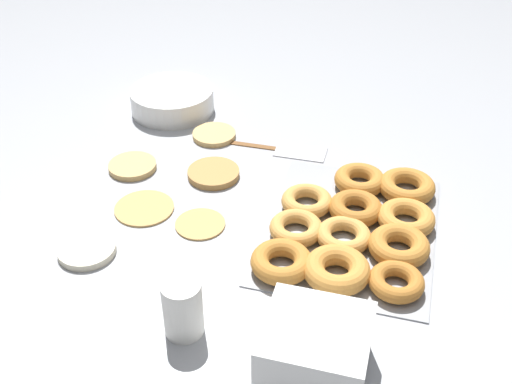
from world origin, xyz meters
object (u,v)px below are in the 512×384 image
pancake_2 (87,250)px  container_stack (315,351)px  pancake_3 (200,223)px  pancake_5 (132,166)px  pancake_4 (214,135)px  donut_tray (355,227)px  batter_bowl (172,100)px  spatula (288,150)px  pancake_0 (214,173)px  pancake_1 (144,207)px  paper_cup (183,308)px

pancake_2 → container_stack: 0.47m
pancake_3 → pancake_5: 0.25m
pancake_4 → donut_tray: donut_tray is taller
batter_bowl → spatula: (-0.11, -0.32, -0.03)m
pancake_0 → pancake_2: (-0.29, 0.14, -0.00)m
pancake_4 → batter_bowl: size_ratio=0.49×
batter_bowl → pancake_2: bearing=-175.1°
pancake_2 → pancake_4: bearing=-11.8°
container_stack → pancake_1: bearing=52.9°
pancake_5 → batter_bowl: batter_bowl is taller
pancake_5 → spatula: 0.34m
batter_bowl → spatula: batter_bowl is taller
pancake_4 → spatula: 0.18m
paper_cup → pancake_1: bearing=34.5°
pancake_0 → pancake_2: size_ratio=1.05×
donut_tray → container_stack: container_stack is taller
pancake_1 → pancake_2: 0.15m
pancake_5 → paper_cup: 0.48m
pancake_1 → pancake_2: pancake_2 is taller
batter_bowl → paper_cup: size_ratio=2.06×
pancake_4 → container_stack: container_stack is taller
pancake_1 → container_stack: container_stack is taller
donut_tray → paper_cup: (-0.30, 0.22, 0.03)m
pancake_2 → pancake_0: bearing=-26.0°
pancake_2 → spatula: 0.51m
donut_tray → pancake_3: bearing=99.6°
pancake_2 → pancake_4: pancake_2 is taller
container_stack → batter_bowl: bearing=35.4°
pancake_1 → spatula: (0.28, -0.22, -0.00)m
pancake_2 → pancake_3: size_ratio=1.09×
batter_bowl → pancake_3: bearing=-152.2°
pancake_0 → pancake_3: 0.16m
pancake_5 → donut_tray: donut_tray is taller
pancake_1 → spatula: pancake_1 is taller
donut_tray → paper_cup: bearing=143.8°
pancake_3 → pancake_0: bearing=9.7°
batter_bowl → container_stack: (-0.69, -0.49, 0.02)m
pancake_2 → pancake_4: size_ratio=1.05×
pancake_0 → pancake_5: 0.18m
pancake_2 → pancake_3: (0.13, -0.17, -0.00)m
pancake_0 → pancake_4: size_ratio=1.10×
batter_bowl → donut_tray: bearing=-125.7°
pancake_3 → donut_tray: bearing=-80.4°
spatula → pancake_5: bearing=-153.5°
pancake_1 → container_stack: bearing=-127.1°
pancake_2 → donut_tray: size_ratio=0.26×
donut_tray → container_stack: bearing=178.1°
pancake_1 → batter_bowl: bearing=13.4°
pancake_4 → pancake_1: bearing=171.3°
pancake_5 → donut_tray: (-0.09, -0.49, 0.01)m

